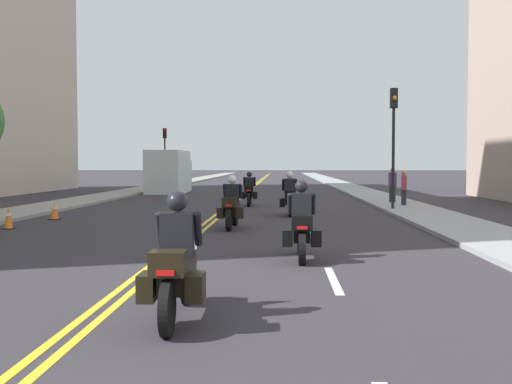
# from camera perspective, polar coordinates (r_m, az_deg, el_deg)

# --- Properties ---
(ground_plane) EXTENTS (264.00, 264.00, 0.00)m
(ground_plane) POSITION_cam_1_polar(r_m,az_deg,el_deg) (50.29, -0.33, 0.44)
(ground_plane) COLOR #2E2B31
(sidewalk_left) EXTENTS (2.49, 144.00, 0.12)m
(sidewalk_left) POSITION_cam_1_polar(r_m,az_deg,el_deg) (51.25, -9.03, 0.52)
(sidewalk_left) COLOR gray
(sidewalk_left) RESTS_ON ground
(sidewalk_right) EXTENTS (2.49, 144.00, 0.12)m
(sidewalk_right) POSITION_cam_1_polar(r_m,az_deg,el_deg) (50.52, 8.50, 0.49)
(sidewalk_right) COLOR gray
(sidewalk_right) RESTS_ON ground
(centreline_yellow_inner) EXTENTS (0.12, 132.00, 0.01)m
(centreline_yellow_inner) POSITION_cam_1_polar(r_m,az_deg,el_deg) (50.30, -0.47, 0.45)
(centreline_yellow_inner) COLOR yellow
(centreline_yellow_inner) RESTS_ON ground
(centreline_yellow_outer) EXTENTS (0.12, 132.00, 0.01)m
(centreline_yellow_outer) POSITION_cam_1_polar(r_m,az_deg,el_deg) (50.29, -0.19, 0.44)
(centreline_yellow_outer) COLOR yellow
(centreline_yellow_outer) RESTS_ON ground
(lane_dashes_white) EXTENTS (0.14, 56.40, 0.01)m
(lane_dashes_white) POSITION_cam_1_polar(r_m,az_deg,el_deg) (31.27, 3.99, -0.91)
(lane_dashes_white) COLOR silver
(lane_dashes_white) RESTS_ON ground
(motorcycle_0) EXTENTS (0.77, 2.28, 1.61)m
(motorcycle_0) POSITION_cam_1_polar(r_m,az_deg,el_deg) (7.64, -7.42, -7.04)
(motorcycle_0) COLOR black
(motorcycle_0) RESTS_ON ground
(motorcycle_1) EXTENTS (0.76, 2.09, 1.62)m
(motorcycle_1) POSITION_cam_1_polar(r_m,az_deg,el_deg) (12.39, 4.25, -3.37)
(motorcycle_1) COLOR black
(motorcycle_1) RESTS_ON ground
(motorcycle_2) EXTENTS (0.78, 2.29, 1.60)m
(motorcycle_2) POSITION_cam_1_polar(r_m,az_deg,el_deg) (18.30, -2.27, -1.42)
(motorcycle_2) COLOR black
(motorcycle_2) RESTS_ON ground
(motorcycle_3) EXTENTS (0.76, 2.13, 1.66)m
(motorcycle_3) POSITION_cam_1_polar(r_m,az_deg,el_deg) (22.89, 3.15, -0.55)
(motorcycle_3) COLOR black
(motorcycle_3) RESTS_ON ground
(motorcycle_4) EXTENTS (0.77, 2.28, 1.58)m
(motorcycle_4) POSITION_cam_1_polar(r_m,az_deg,el_deg) (28.21, -0.63, 0.01)
(motorcycle_4) COLOR black
(motorcycle_4) RESTS_ON ground
(traffic_cone_0) EXTENTS (0.36, 0.36, 0.64)m
(traffic_cone_0) POSITION_cam_1_polar(r_m,az_deg,el_deg) (22.38, -18.26, -1.65)
(traffic_cone_0) COLOR black
(traffic_cone_0) RESTS_ON ground
(traffic_cone_1) EXTENTS (0.32, 0.32, 0.69)m
(traffic_cone_1) POSITION_cam_1_polar(r_m,az_deg,el_deg) (19.63, -22.06, -2.23)
(traffic_cone_1) COLOR black
(traffic_cone_1) RESTS_ON ground
(traffic_light_near) EXTENTS (0.28, 0.38, 4.99)m
(traffic_light_near) POSITION_cam_1_polar(r_m,az_deg,el_deg) (25.52, 12.69, 5.92)
(traffic_light_near) COLOR black
(traffic_light_near) RESTS_ON ground
(traffic_light_far) EXTENTS (0.28, 0.38, 4.76)m
(traffic_light_far) POSITION_cam_1_polar(r_m,az_deg,el_deg) (49.40, -8.49, 4.20)
(traffic_light_far) COLOR black
(traffic_light_far) RESTS_ON ground
(pedestrian_0) EXTENTS (0.41, 0.32, 1.76)m
(pedestrian_0) POSITION_cam_1_polar(r_m,az_deg,el_deg) (29.80, 12.59, 0.60)
(pedestrian_0) COLOR #26272D
(pedestrian_0) RESTS_ON ground
(pedestrian_1) EXTENTS (0.30, 0.40, 1.67)m
(pedestrian_1) POSITION_cam_1_polar(r_m,az_deg,el_deg) (27.75, 13.60, 0.34)
(pedestrian_1) COLOR #262533
(pedestrian_1) RESTS_ON ground
(parked_truck) EXTENTS (2.20, 6.50, 2.80)m
(parked_truck) POSITION_cam_1_polar(r_m,az_deg,el_deg) (41.53, -8.02, 1.70)
(parked_truck) COLOR #B3CCC3
(parked_truck) RESTS_ON ground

